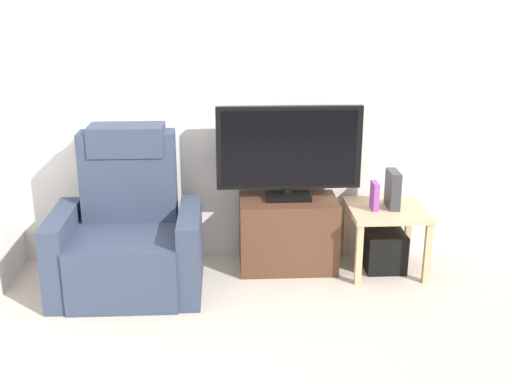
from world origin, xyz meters
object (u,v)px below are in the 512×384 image
Objects in this scene: subwoofer_box at (384,250)px; book_upright at (375,196)px; game_console at (393,189)px; recliner_armchair at (128,235)px; side_table at (386,218)px; tv_stand at (288,233)px; television at (289,151)px.

subwoofer_box is 1.45× the size of book_upright.
recliner_armchair is at bearing -173.84° from game_console.
game_console is (1.84, 0.20, 0.23)m from recliner_armchair.
side_table is 2.03× the size of game_console.
game_console reaches higher than book_upright.
book_upright is at bearing -168.69° from side_table.
tv_stand is 1.29× the size of side_table.
tv_stand is at bearing 171.52° from book_upright.
book_upright is (0.60, -0.09, 0.31)m from tv_stand.
subwoofer_box is (0.70, -0.07, -0.12)m from tv_stand.
game_console is at bearing -6.09° from television.
side_table is 0.21m from game_console.
television is 0.85m from side_table.
television is at bearing 173.91° from game_console.
tv_stand reaches higher than subwoofer_box.
game_console reaches higher than side_table.
recliner_armchair is 1.83m from subwoofer_box.
side_table is (1.80, 0.19, 0.02)m from recliner_armchair.
game_console is at bearing 12.53° from book_upright.
book_upright is (-0.10, -0.02, 0.17)m from side_table.
television reaches higher than book_upright.
book_upright reaches higher than subwoofer_box.
recliner_armchair reaches higher than side_table.
book_upright is at bearing 14.32° from recliner_armchair.
recliner_armchair reaches higher than book_upright.
recliner_armchair reaches higher than tv_stand.
television is 3.60× the size of subwoofer_box.
television is at bearing 22.69° from recliner_armchair.
book_upright is at bearing -8.48° from tv_stand.
book_upright is at bearing -167.47° from game_console.
subwoofer_box is 0.46m from game_console.
recliner_armchair is 2.00× the size of side_table.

